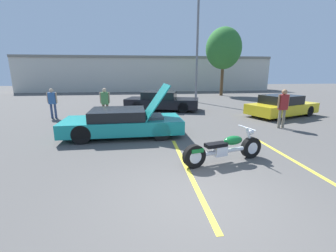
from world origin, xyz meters
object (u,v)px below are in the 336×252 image
Objects in this scene: spectator_near_motorcycle at (52,101)px; spectator_midground at (283,105)px; show_car_hood_open at (124,122)px; light_pole at (198,45)px; motorcycle at (224,149)px; tree_background at (224,49)px; parked_car_left_row at (162,101)px; parked_car_right_row at (282,106)px; spectator_by_show_car at (105,101)px.

spectator_midground is at bearing -18.17° from spectator_near_motorcycle.
spectator_near_motorcycle is at bearing 133.76° from show_car_hood_open.
light_pole reaches higher than motorcycle.
motorcycle is at bearing -109.82° from tree_background.
spectator_near_motorcycle is at bearing 161.83° from spectator_midground.
parked_car_left_row is 7.37m from spectator_midground.
motorcycle is 8.39m from parked_car_right_row.
motorcycle is at bearing -57.47° from spectator_by_show_car.
parked_car_right_row is at bearing 17.79° from show_car_hood_open.
light_pole is at bearing 59.15° from show_car_hood_open.
light_pole reaches higher than show_car_hood_open.
spectator_midground is at bearing 1.79° from show_car_hood_open.
spectator_by_show_car is 0.95× the size of spectator_midground.
show_car_hood_open is (-5.35, -9.51, -3.98)m from light_pole.
parked_car_left_row is 3.04× the size of spectator_by_show_car.
tree_background reaches higher than spectator_midground.
parked_car_left_row is 3.11× the size of spectator_near_motorcycle.
motorcycle is 1.43× the size of spectator_midground.
spectator_near_motorcycle is at bearing -141.74° from tree_background.
parked_car_right_row is (6.61, -2.86, -0.02)m from parked_car_left_row.
spectator_near_motorcycle is at bearing 167.66° from spectator_by_show_car.
spectator_midground is (6.95, 0.40, 0.49)m from show_car_hood_open.
motorcycle is at bearing -68.93° from parked_car_left_row.
spectator_near_motorcycle reaches higher than parked_car_right_row.
tree_background is at bearing 55.06° from motorcycle.
parked_car_right_row is 2.75× the size of spectator_by_show_car.
spectator_by_show_car is (-6.52, -6.13, -3.55)m from light_pole.
parked_car_left_row is (2.07, 5.90, 0.04)m from show_car_hood_open.
spectator_near_motorcycle is (-6.12, -1.89, 0.36)m from parked_car_left_row.
parked_car_left_row is 7.20m from parked_car_right_row.
spectator_midground is (4.00, 3.49, 0.65)m from motorcycle.
light_pole is 5.15× the size of spectator_near_motorcycle.
spectator_by_show_car is (2.87, -0.63, 0.02)m from spectator_near_motorcycle.
spectator_midground is at bearing -99.47° from tree_background.
parked_car_left_row is 1.11× the size of parked_car_right_row.
light_pole is 9.63m from spectator_by_show_car.
spectator_midground reaches higher than spectator_near_motorcycle.
spectator_midground is (1.61, -9.11, -3.49)m from light_pole.
spectator_midground is (8.13, -2.98, 0.06)m from spectator_by_show_car.
show_car_hood_open is at bearing -176.72° from spectator_midground.
tree_background is 1.37× the size of parked_car_left_row.
show_car_hood_open is at bearing -70.84° from spectator_by_show_car.
tree_background is 1.52× the size of parked_car_right_row.
motorcycle is 1.50× the size of spectator_by_show_car.
parked_car_left_row is at bearing 80.47° from motorcycle.
parked_car_right_row is at bearing 56.80° from spectator_midground.
light_pole is 1.65× the size of parked_car_left_row.
tree_background is at bearing 80.53° from spectator_midground.
parked_car_right_row is at bearing -93.15° from tree_background.
tree_background is at bearing 51.78° from light_pole.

